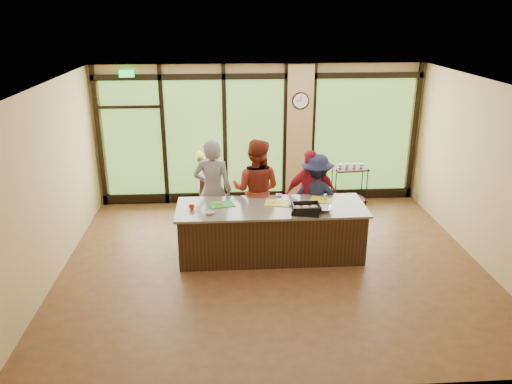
{
  "coord_description": "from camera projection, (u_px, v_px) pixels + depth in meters",
  "views": [
    {
      "loc": [
        -0.78,
        -7.49,
        4.07
      ],
      "look_at": [
        -0.25,
        0.4,
        1.15
      ],
      "focal_mm": 35.0,
      "sensor_mm": 36.0,
      "label": 1
    }
  ],
  "objects": [
    {
      "name": "wall_clock",
      "position": [
        301.0,
        101.0,
        10.42
      ],
      "size": [
        0.36,
        0.04,
        0.36
      ],
      "color": "black",
      "rests_on": "window_wall"
    },
    {
      "name": "cutting_board_left",
      "position": [
        222.0,
        204.0,
        8.5
      ],
      "size": [
        0.46,
        0.38,
        0.01
      ],
      "primitive_type": "cube",
      "rotation": [
        0.0,
        0.0,
        0.22
      ],
      "color": "#328A32",
      "rests_on": "countertop"
    },
    {
      "name": "countertop",
      "position": [
        271.0,
        208.0,
        8.43
      ],
      "size": [
        3.2,
        1.1,
        0.04
      ],
      "primitive_type": "cube",
      "color": "gray",
      "rests_on": "island_base"
    },
    {
      "name": "mixing_bowl",
      "position": [
        324.0,
        209.0,
        8.22
      ],
      "size": [
        0.31,
        0.31,
        0.07
      ],
      "primitive_type": "imported",
      "rotation": [
        0.0,
        0.0,
        -0.06
      ],
      "color": "silver",
      "rests_on": "countertop"
    },
    {
      "name": "flower_vase",
      "position": [
        208.0,
        168.0,
        10.35
      ],
      "size": [
        0.28,
        0.28,
        0.25
      ],
      "primitive_type": "imported",
      "rotation": [
        0.0,
        0.0,
        0.18
      ],
      "color": "olive",
      "rests_on": "flower_stand"
    },
    {
      "name": "cutting_board_center",
      "position": [
        277.0,
        203.0,
        8.56
      ],
      "size": [
        0.46,
        0.38,
        0.01
      ],
      "primitive_type": "cube",
      "rotation": [
        0.0,
        0.0,
        -0.23
      ],
      "color": "yellow",
      "rests_on": "countertop"
    },
    {
      "name": "right_wall",
      "position": [
        486.0,
        175.0,
        8.16
      ],
      "size": [
        0.0,
        6.0,
        6.0
      ],
      "primitive_type": "plane",
      "rotation": [
        1.57,
        0.0,
        -1.57
      ],
      "color": "tan",
      "rests_on": "floor"
    },
    {
      "name": "prep_bowl_near",
      "position": [
        210.0,
        213.0,
        8.11
      ],
      "size": [
        0.19,
        0.19,
        0.05
      ],
      "primitive_type": "imported",
      "rotation": [
        0.0,
        0.0,
        0.26
      ],
      "color": "silver",
      "rests_on": "countertop"
    },
    {
      "name": "cook_left",
      "position": [
        213.0,
        190.0,
        9.05
      ],
      "size": [
        0.75,
        0.54,
        1.92
      ],
      "primitive_type": "imported",
      "rotation": [
        0.0,
        0.0,
        3.02
      ],
      "color": "slate",
      "rests_on": "floor"
    },
    {
      "name": "back_wall",
      "position": [
        260.0,
        135.0,
        10.75
      ],
      "size": [
        7.0,
        0.0,
        7.0
      ],
      "primitive_type": "plane",
      "rotation": [
        1.57,
        0.0,
        0.0
      ],
      "color": "tan",
      "rests_on": "floor"
    },
    {
      "name": "cook_midright",
      "position": [
        310.0,
        195.0,
        9.16
      ],
      "size": [
        1.03,
        0.52,
        1.69
      ],
      "primitive_type": "imported",
      "rotation": [
        0.0,
        0.0,
        3.25
      ],
      "color": "maroon",
      "rests_on": "floor"
    },
    {
      "name": "red_ramekin",
      "position": [
        192.0,
        207.0,
        8.29
      ],
      "size": [
        0.11,
        0.11,
        0.08
      ],
      "primitive_type": "imported",
      "rotation": [
        0.0,
        0.0,
        -0.14
      ],
      "color": "#AC2511",
      "rests_on": "countertop"
    },
    {
      "name": "cutting_board_right",
      "position": [
        321.0,
        200.0,
        8.7
      ],
      "size": [
        0.46,
        0.41,
        0.01
      ],
      "primitive_type": "cube",
      "rotation": [
        0.0,
        0.0,
        -0.41
      ],
      "color": "yellow",
      "rests_on": "countertop"
    },
    {
      "name": "ceiling",
      "position": [
        275.0,
        85.0,
        7.42
      ],
      "size": [
        7.0,
        7.0,
        0.0
      ],
      "primitive_type": "plane",
      "rotation": [
        3.14,
        0.0,
        0.0
      ],
      "color": "silver",
      "rests_on": "back_wall"
    },
    {
      "name": "floor",
      "position": [
        272.0,
        263.0,
        8.46
      ],
      "size": [
        7.0,
        7.0,
        0.0
      ],
      "primitive_type": "plane",
      "color": "#51331C",
      "rests_on": "ground"
    },
    {
      "name": "prep_bowl_mid",
      "position": [
        292.0,
        205.0,
        8.45
      ],
      "size": [
        0.17,
        0.17,
        0.04
      ],
      "primitive_type": "imported",
      "rotation": [
        0.0,
        0.0,
        0.42
      ],
      "color": "silver",
      "rests_on": "countertop"
    },
    {
      "name": "roasting_pan",
      "position": [
        306.0,
        211.0,
        8.14
      ],
      "size": [
        0.52,
        0.45,
        0.08
      ],
      "primitive_type": "cube",
      "rotation": [
        0.0,
        0.0,
        -0.26
      ],
      "color": "black",
      "rests_on": "countertop"
    },
    {
      "name": "window_wall",
      "position": [
        267.0,
        140.0,
        10.76
      ],
      "size": [
        6.9,
        0.12,
        3.0
      ],
      "color": "tan",
      "rests_on": "floor"
    },
    {
      "name": "left_wall",
      "position": [
        49.0,
        185.0,
        7.73
      ],
      "size": [
        0.0,
        6.0,
        6.0
      ],
      "primitive_type": "plane",
      "rotation": [
        1.57,
        0.0,
        1.57
      ],
      "color": "tan",
      "rests_on": "floor"
    },
    {
      "name": "island_base",
      "position": [
        271.0,
        232.0,
        8.59
      ],
      "size": [
        3.1,
        1.0,
        0.88
      ],
      "primitive_type": "cube",
      "color": "black",
      "rests_on": "floor"
    },
    {
      "name": "cook_right",
      "position": [
        316.0,
        197.0,
        9.15
      ],
      "size": [
        1.17,
        0.86,
        1.63
      ],
      "primitive_type": "imported",
      "rotation": [
        0.0,
        0.0,
        2.87
      ],
      "color": "#1A1E3B",
      "rests_on": "floor"
    },
    {
      "name": "bar_cart",
      "position": [
        349.0,
        181.0,
        10.63
      ],
      "size": [
        0.77,
        0.49,
        1.0
      ],
      "rotation": [
        0.0,
        0.0,
        0.11
      ],
      "color": "black",
      "rests_on": "floor"
    },
    {
      "name": "flower_stand",
      "position": [
        209.0,
        192.0,
        10.53
      ],
      "size": [
        0.46,
        0.46,
        0.82
      ],
      "primitive_type": "cube",
      "rotation": [
        0.0,
        0.0,
        0.11
      ],
      "color": "black",
      "rests_on": "floor"
    },
    {
      "name": "cook_midleft",
      "position": [
        256.0,
        190.0,
        9.1
      ],
      "size": [
        1.11,
        0.98,
        1.91
      ],
      "primitive_type": "imported",
      "rotation": [
        0.0,
        0.0,
        2.82
      ],
      "color": "maroon",
      "rests_on": "floor"
    },
    {
      "name": "prep_bowl_far",
      "position": [
        279.0,
        195.0,
        8.89
      ],
      "size": [
        0.12,
        0.12,
        0.03
      ],
      "primitive_type": "imported",
      "rotation": [
        0.0,
        0.0,
        -0.03
      ],
      "color": "silver",
      "rests_on": "countertop"
    }
  ]
}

